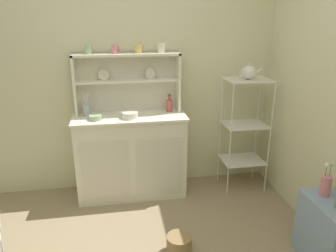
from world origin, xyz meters
TOP-DOWN VIEW (x-y plane):
  - wall_back at (0.00, 1.62)m, footprint 3.84×0.05m
  - hutch_cabinet at (0.03, 1.37)m, footprint 1.14×0.45m
  - hutch_shelf_unit at (0.03, 1.53)m, footprint 1.06×0.18m
  - bakers_rack at (1.25, 1.32)m, footprint 0.45×0.35m
  - side_shelf_blue at (1.44, 0.06)m, footprint 0.28×0.48m
  - floor_basket at (0.35, 0.36)m, footprint 0.21×0.21m
  - cup_sage_0 at (-0.33, 1.49)m, footprint 0.08×0.07m
  - cup_rose_1 at (-0.08, 1.49)m, footprint 0.08×0.07m
  - cup_gold_2 at (0.15, 1.49)m, footprint 0.09×0.08m
  - cup_cream_3 at (0.38, 1.49)m, footprint 0.09×0.07m
  - bowl_mixing_large at (-0.30, 1.29)m, footprint 0.13×0.13m
  - bowl_floral_medium at (0.03, 1.29)m, footprint 0.16×0.16m
  - jam_bottle at (0.45, 1.45)m, footprint 0.06×0.06m
  - utensil_jar at (-0.39, 1.44)m, footprint 0.08×0.08m
  - porcelain_teapot at (1.25, 1.32)m, footprint 0.23×0.14m
  - flower_vase at (1.44, 0.18)m, footprint 0.08×0.08m

SIDE VIEW (x-z plane):
  - floor_basket at x=0.35m, z-range 0.00..0.16m
  - side_shelf_blue at x=1.44m, z-range 0.00..0.53m
  - hutch_cabinet at x=0.03m, z-range 0.01..0.89m
  - flower_vase at x=1.44m, z-range 0.49..0.77m
  - bakers_rack at x=1.25m, z-range 0.15..1.37m
  - bowl_mixing_large at x=-0.30m, z-range 0.88..0.93m
  - bowl_floral_medium at x=0.03m, z-range 0.88..0.94m
  - utensil_jar at x=-0.39m, z-range 0.82..1.06m
  - jam_bottle at x=0.45m, z-range 0.86..1.04m
  - hutch_shelf_unit at x=0.03m, z-range 0.94..1.54m
  - wall_back at x=0.00m, z-range 0.00..2.50m
  - porcelain_teapot at x=1.25m, z-range 1.21..1.37m
  - cup_sage_0 at x=-0.33m, z-range 1.48..1.56m
  - cup_gold_2 at x=0.15m, z-range 1.48..1.57m
  - cup_rose_1 at x=-0.08m, z-range 1.48..1.57m
  - cup_cream_3 at x=0.38m, z-range 1.48..1.58m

